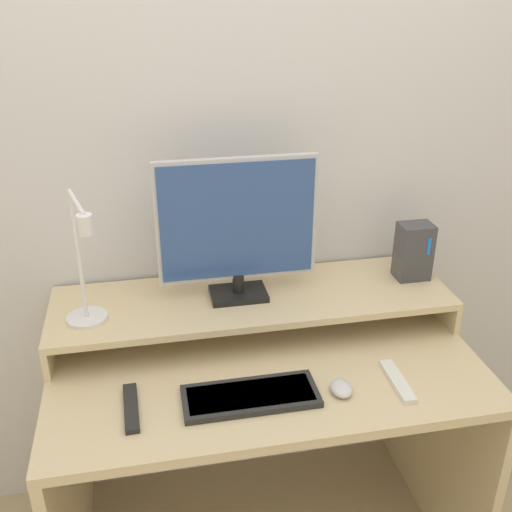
{
  "coord_description": "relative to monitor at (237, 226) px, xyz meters",
  "views": [
    {
      "loc": [
        -0.31,
        -1.08,
        1.8
      ],
      "look_at": [
        -0.02,
        0.4,
        1.08
      ],
      "focal_mm": 42.0,
      "sensor_mm": 36.0,
      "label": 1
    }
  ],
  "objects": [
    {
      "name": "monitor",
      "position": [
        0.0,
        0.0,
        0.0
      ],
      "size": [
        0.48,
        0.12,
        0.45
      ],
      "color": "black",
      "rests_on": "monitor_shelf"
    },
    {
      "name": "keyboard",
      "position": [
        -0.03,
        -0.36,
        -0.34
      ],
      "size": [
        0.36,
        0.15,
        0.02
      ],
      "color": "#282828",
      "rests_on": "desk"
    },
    {
      "name": "router_dock",
      "position": [
        0.59,
        0.01,
        -0.14
      ],
      "size": [
        0.11,
        0.08,
        0.19
      ],
      "color": "#3D3D42",
      "rests_on": "monitor_shelf"
    },
    {
      "name": "remote_control",
      "position": [
        -0.34,
        -0.35,
        -0.34
      ],
      "size": [
        0.04,
        0.19,
        0.02
      ],
      "color": "black",
      "rests_on": "desk"
    },
    {
      "name": "desk_lamp",
      "position": [
        -0.45,
        -0.1,
        -0.08
      ],
      "size": [
        0.13,
        0.26,
        0.4
      ],
      "color": "silver",
      "rests_on": "monitor_shelf"
    },
    {
      "name": "desk",
      "position": [
        0.05,
        -0.18,
        -0.57
      ],
      "size": [
        1.25,
        0.72,
        0.76
      ],
      "color": "beige",
      "rests_on": "ground_plane"
    },
    {
      "name": "mouse",
      "position": [
        0.22,
        -0.39,
        -0.34
      ],
      "size": [
        0.06,
        0.08,
        0.03
      ],
      "color": "silver",
      "rests_on": "desk"
    },
    {
      "name": "remote_secondary",
      "position": [
        0.38,
        -0.38,
        -0.34
      ],
      "size": [
        0.04,
        0.19,
        0.02
      ],
      "color": "white",
      "rests_on": "desk"
    },
    {
      "name": "monitor_shelf",
      "position": [
        0.05,
        -0.01,
        -0.26
      ],
      "size": [
        1.25,
        0.36,
        0.11
      ],
      "color": "beige",
      "rests_on": "desk"
    },
    {
      "name": "wall_back",
      "position": [
        0.05,
        0.21,
        0.14
      ],
      "size": [
        6.0,
        0.05,
        2.5
      ],
      "color": "silver",
      "rests_on": "ground_plane"
    }
  ]
}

